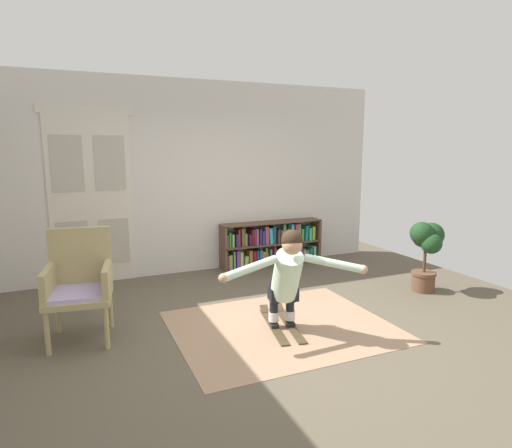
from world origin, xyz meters
The scene contains 9 objects.
ground_plane centered at (0.00, 0.00, 0.00)m, with size 7.20×7.20×0.00m, color brown.
back_wall centered at (0.00, 2.60, 1.45)m, with size 6.00×0.10×2.90m, color silver.
double_door centered at (-1.56, 2.54, 1.23)m, with size 1.22×0.05×2.45m.
rug centered at (0.17, 0.08, 0.00)m, with size 2.28×1.87×0.01m, color #A28064.
bookshelf centered at (1.13, 2.39, 0.34)m, with size 1.71×0.30×0.72m.
wicker_chair centered at (-1.80, 0.65, 0.58)m, with size 0.68×0.68×1.10m.
potted_plant centered at (2.47, 0.39, 0.62)m, with size 0.52×0.45×0.95m.
skis_pair centered at (0.18, 0.11, 0.02)m, with size 0.45×1.00×0.07m.
person_skier centered at (0.14, -0.11, 0.65)m, with size 1.46×0.75×1.05m.
Camera 1 is at (-1.82, -3.84, 1.90)m, focal length 30.30 mm.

